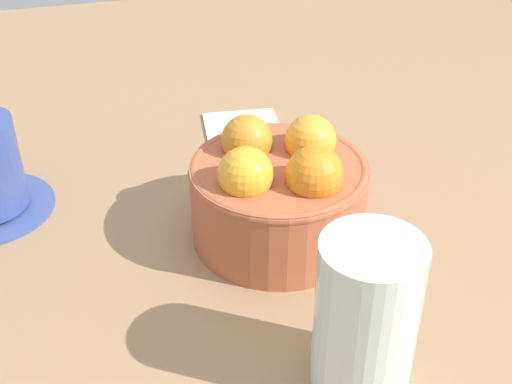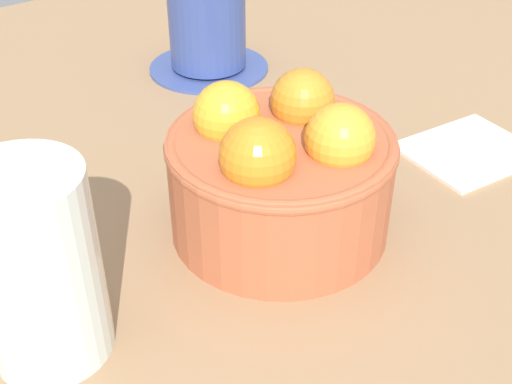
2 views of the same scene
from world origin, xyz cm
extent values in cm
cube|color=#997551|center=(0.00, 0.00, -2.07)|extent=(136.91, 111.79, 4.13)
cylinder|color=#AD5938|center=(0.00, 0.00, 3.62)|extent=(14.98, 14.98, 7.23)
torus|color=#AD5938|center=(0.00, 0.00, 6.83)|extent=(15.18, 15.18, 1.00)
sphere|color=gold|center=(1.89, -3.36, 8.09)|extent=(4.47, 4.47, 4.47)
sphere|color=orange|center=(3.36, 1.89, 8.09)|extent=(4.66, 4.66, 4.66)
sphere|color=gold|center=(-1.89, 3.36, 8.09)|extent=(4.43, 4.43, 4.43)
sphere|color=orange|center=(-3.36, -1.89, 8.09)|extent=(4.40, 4.40, 4.40)
cylinder|color=silver|center=(16.99, 0.70, 5.79)|extent=(6.75, 6.75, 11.58)
cube|color=white|center=(-18.73, 1.75, 0.30)|extent=(10.94, 9.34, 0.60)
camera|label=1|loc=(46.07, -14.57, 36.93)|focal=48.10mm
camera|label=2|loc=(23.77, 28.45, 28.90)|focal=46.83mm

